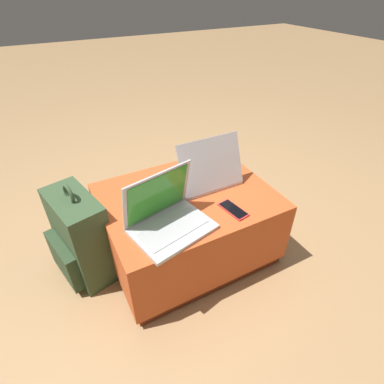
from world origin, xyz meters
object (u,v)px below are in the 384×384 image
object	(u,v)px
cell_phone	(233,210)
backpack	(80,239)
laptop_near	(167,217)
laptop_far	(205,174)

from	to	relation	value
cell_phone	backpack	bearing A→B (deg)	144.05
laptop_near	backpack	distance (m)	0.50
laptop_near	laptop_far	xyz separation A→B (m)	(0.31, 0.21, 0.00)
laptop_near	backpack	xyz separation A→B (m)	(-0.35, 0.28, -0.21)
laptop_far	cell_phone	world-z (taller)	laptop_far
cell_phone	backpack	xyz separation A→B (m)	(-0.65, 0.33, -0.17)
laptop_near	laptop_far	size ratio (longest dim) A/B	1.11
cell_phone	laptop_near	bearing A→B (deg)	162.68
laptop_far	backpack	distance (m)	0.69
laptop_near	cell_phone	xyz separation A→B (m)	(0.31, -0.04, -0.05)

